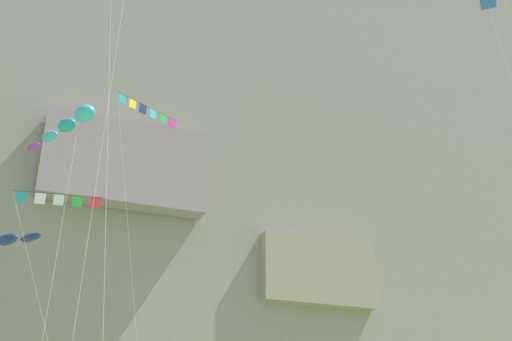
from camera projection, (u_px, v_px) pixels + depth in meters
name	position (u px, v px, depth m)	size (l,w,h in m)	color
cliff_face	(108.00, 134.00, 82.04)	(180.00, 32.76, 79.43)	gray
kite_banner_high_right	(147.00, 120.00, 40.17)	(4.40, 2.97, 22.25)	black
kite_windsock_low_right	(68.00, 124.00, 34.70)	(3.45, 9.63, 19.01)	#38B2D1
kite_banner_upper_right	(59.00, 207.00, 33.99)	(5.20, 1.63, 14.79)	black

